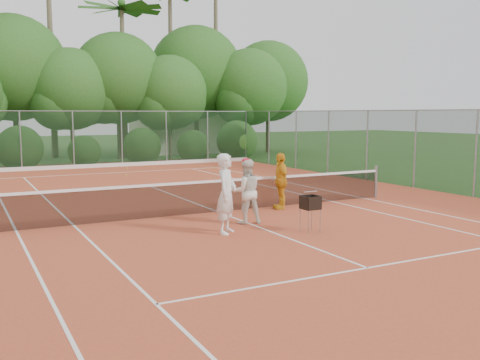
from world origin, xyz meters
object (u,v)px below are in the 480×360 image
Objects in this scene: ball_hopper at (310,203)px; player_center_grp at (246,191)px; player_yellow at (281,181)px; player_white at (227,194)px.

player_center_grp is at bearing 105.44° from ball_hopper.
player_white is at bearing -37.38° from player_yellow.
player_yellow is at bearing -8.18° from player_white.
player_white reaches higher than player_yellow.
ball_hopper is (-1.06, -3.05, -0.15)m from player_yellow.
player_yellow is (1.96, 1.44, -0.00)m from player_center_grp.
player_center_grp is at bearing -38.60° from player_yellow.
player_center_grp reaches higher than player_yellow.
player_center_grp is 1.01× the size of player_yellow.
player_white is 2.16× the size of ball_hopper.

